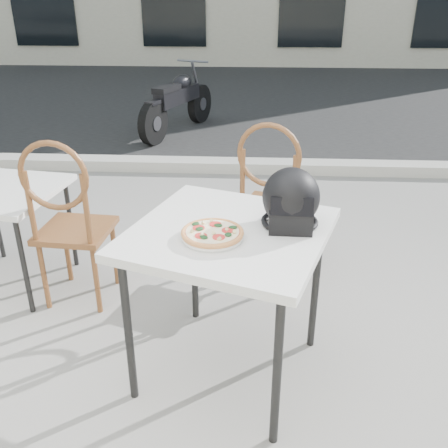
# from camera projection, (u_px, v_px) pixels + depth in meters

# --- Properties ---
(ground) EXTENTS (80.00, 80.00, 0.00)m
(ground) POSITION_uv_depth(u_px,v_px,m) (192.00, 339.00, 2.95)
(ground) COLOR gray
(ground) RESTS_ON ground
(street_asphalt) EXTENTS (30.00, 8.00, 0.00)m
(street_asphalt) POSITION_uv_depth(u_px,v_px,m) (236.00, 99.00, 9.26)
(street_asphalt) COLOR black
(street_asphalt) RESTS_ON ground
(curb) EXTENTS (30.00, 0.25, 0.12)m
(curb) POSITION_uv_depth(u_px,v_px,m) (223.00, 165.00, 5.63)
(curb) COLOR #A8A69D
(curb) RESTS_ON ground
(cafe_table_main) EXTENTS (1.13, 1.13, 0.85)m
(cafe_table_main) POSITION_uv_depth(u_px,v_px,m) (229.00, 243.00, 2.40)
(cafe_table_main) COLOR silver
(cafe_table_main) RESTS_ON ground
(plate) EXTENTS (0.34, 0.34, 0.02)m
(plate) POSITION_uv_depth(u_px,v_px,m) (212.00, 237.00, 2.27)
(plate) COLOR silver
(plate) RESTS_ON cafe_table_main
(pizza) EXTENTS (0.30, 0.30, 0.04)m
(pizza) POSITION_uv_depth(u_px,v_px,m) (212.00, 232.00, 2.26)
(pizza) COLOR #D98E4F
(pizza) RESTS_ON plate
(helmet) EXTENTS (0.28, 0.29, 0.28)m
(helmet) POSITION_uv_depth(u_px,v_px,m) (291.00, 201.00, 2.35)
(helmet) COLOR black
(helmet) RESTS_ON cafe_table_main
(cafe_chair_main) EXTENTS (0.55, 0.55, 1.14)m
(cafe_chair_main) POSITION_uv_depth(u_px,v_px,m) (272.00, 193.00, 3.35)
(cafe_chair_main) COLOR brown
(cafe_chair_main) RESTS_ON ground
(cafe_table_side) EXTENTS (0.84, 0.84, 0.70)m
(cafe_table_side) POSITION_uv_depth(u_px,v_px,m) (0.00, 198.00, 3.26)
(cafe_table_side) COLOR silver
(cafe_table_side) RESTS_ON ground
(cafe_chair_side) EXTENTS (0.46, 0.46, 1.13)m
(cafe_chair_side) POSITION_uv_depth(u_px,v_px,m) (68.00, 215.00, 3.04)
(cafe_chair_side) COLOR brown
(cafe_chair_side) RESTS_ON ground
(motorcycle) EXTENTS (0.80, 1.79, 0.94)m
(motorcycle) POSITION_uv_depth(u_px,v_px,m) (178.00, 103.00, 6.95)
(motorcycle) COLOR black
(motorcycle) RESTS_ON street_asphalt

